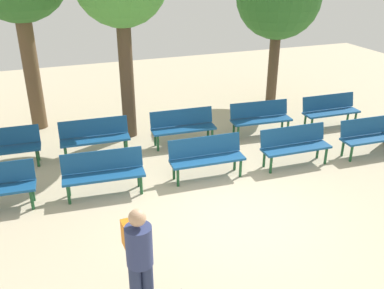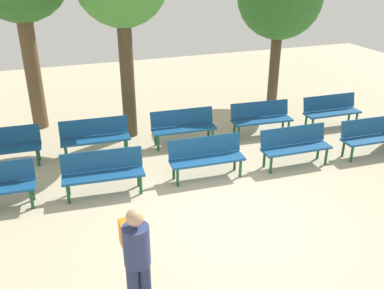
% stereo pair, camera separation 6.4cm
% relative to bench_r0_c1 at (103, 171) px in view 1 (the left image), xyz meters
% --- Properties ---
extents(ground_plane, '(25.40, 25.40, 0.00)m').
position_rel_bench_r0_c1_xyz_m(ground_plane, '(2.04, -1.66, -0.50)').
color(ground_plane, '#BCAD8E').
extents(bench_r0_c1, '(1.63, 0.61, 0.87)m').
position_rel_bench_r0_c1_xyz_m(bench_r0_c1, '(0.00, 0.00, 0.00)').
color(bench_r0_c1, navy).
rests_on(bench_r0_c1, ground_plane).
extents(bench_r0_c2, '(1.62, 0.56, 0.87)m').
position_rel_bench_r0_c1_xyz_m(bench_r0_c2, '(2.18, -0.05, 0.00)').
color(bench_r0_c2, navy).
rests_on(bench_r0_c2, ground_plane).
extents(bench_r0_c3, '(1.61, 0.53, 0.87)m').
position_rel_bench_r0_c1_xyz_m(bench_r0_c3, '(4.26, -0.20, 0.00)').
color(bench_r0_c3, navy).
rests_on(bench_r0_c3, ground_plane).
extents(bench_r0_c4, '(1.62, 0.55, 0.87)m').
position_rel_bench_r0_c1_xyz_m(bench_r0_c4, '(6.30, -0.35, 0.00)').
color(bench_r0_c4, navy).
rests_on(bench_r0_c4, ground_plane).
extents(bench_r1_c0, '(1.62, 0.56, 0.87)m').
position_rel_bench_r0_c1_xyz_m(bench_r1_c0, '(-1.91, 1.95, 0.00)').
color(bench_r1_c0, navy).
rests_on(bench_r1_c0, ground_plane).
extents(bench_r1_c1, '(1.62, 0.57, 0.87)m').
position_rel_bench_r0_c1_xyz_m(bench_r1_c1, '(0.10, 1.83, 0.00)').
color(bench_r1_c1, navy).
rests_on(bench_r1_c1, ground_plane).
extents(bench_r1_c2, '(1.62, 0.57, 0.87)m').
position_rel_bench_r0_c1_xyz_m(bench_r1_c2, '(2.26, 1.73, 0.00)').
color(bench_r1_c2, navy).
rests_on(bench_r1_c2, ground_plane).
extents(bench_r1_c3, '(1.63, 0.61, 0.87)m').
position_rel_bench_r0_c1_xyz_m(bench_r1_c3, '(4.37, 1.60, 0.00)').
color(bench_r1_c3, navy).
rests_on(bench_r1_c3, ground_plane).
extents(bench_r1_c4, '(1.61, 0.53, 0.87)m').
position_rel_bench_r0_c1_xyz_m(bench_r1_c4, '(6.46, 1.46, 0.00)').
color(bench_r1_c4, navy).
rests_on(bench_r1_c4, ground_plane).
extents(visitor_with_backpack, '(0.36, 0.54, 1.65)m').
position_rel_bench_r0_c1_xyz_m(visitor_with_backpack, '(-0.05, -3.28, 0.43)').
color(visitor_with_backpack, navy).
rests_on(visitor_with_backpack, ground_plane).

